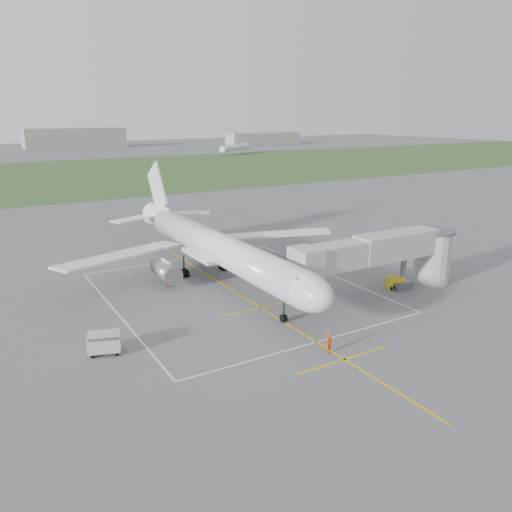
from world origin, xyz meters
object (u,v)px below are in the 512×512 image
ramp_worker_nose (329,343)px  ramp_worker_wing (168,279)px  jet_bridge (391,254)px  gpu_unit (395,282)px  baggage_cart (104,343)px  airliner (216,247)px

ramp_worker_nose → ramp_worker_wing: 24.84m
jet_bridge → gpu_unit: size_ratio=9.91×
gpu_unit → baggage_cart: baggage_cart is taller
gpu_unit → ramp_worker_wing: (-23.46, 14.78, 0.21)m
airliner → ramp_worker_nose: airliner is taller
airliner → jet_bridge: airliner is taller
ramp_worker_wing → baggage_cart: bearing=104.7°
airliner → gpu_unit: airliner is taller
airliner → gpu_unit: bearing=-38.2°
airliner → baggage_cart: airliner is taller
gpu_unit → ramp_worker_nose: size_ratio=1.21×
ramp_worker_nose → ramp_worker_wing: ramp_worker_nose is taller
airliner → ramp_worker_nose: size_ratio=23.93×
jet_bridge → ramp_worker_nose: jet_bridge is taller
airliner → ramp_worker_wing: 7.08m
ramp_worker_nose → ramp_worker_wing: bearing=82.8°
airliner → gpu_unit: 22.42m
baggage_cart → airliner: bearing=56.1°
baggage_cart → ramp_worker_wing: baggage_cart is taller
gpu_unit → ramp_worker_wing: size_ratio=1.24×
airliner → jet_bridge: size_ratio=2.00×
baggage_cart → ramp_worker_nose: (17.09, -10.11, -0.03)m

